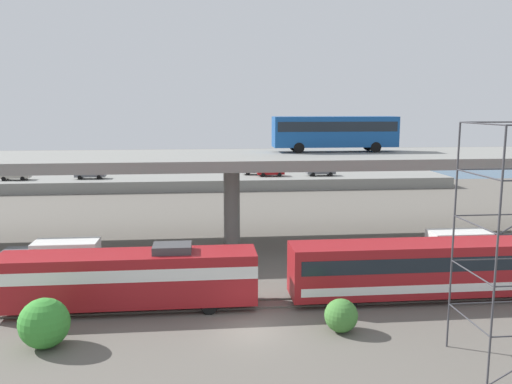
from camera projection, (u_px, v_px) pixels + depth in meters
The scene contains 18 objects.
ground_plane at pixel (252, 331), 30.65m from camera, with size 260.00×260.00×0.00m, color #605B54.
rail_strip_near at pixel (247, 308), 33.86m from camera, with size 110.00×0.12×0.12m, color #59544C.
rail_strip_far at pixel (245, 300), 35.28m from camera, with size 110.00×0.12×0.12m, color #59544C.
train_locomotive at pixel (116, 277), 33.42m from camera, with size 17.08×3.04×4.18m.
train_coach_lead at pixel (443, 267), 35.54m from camera, with size 20.60×3.04×3.86m.
highway_overpass at pixel (231, 161), 49.06m from camera, with size 96.00×12.47×8.34m.
transit_bus_on_overpass at pixel (335, 130), 51.49m from camera, with size 12.00×2.68×3.40m.
service_truck_west at pixel (54, 260), 38.96m from camera, with size 6.80×2.46×3.04m.
service_truck_east at pixel (469, 248), 42.10m from camera, with size 6.80×2.46×3.04m.
pier_parking_lot at pixel (220, 182), 84.53m from camera, with size 72.65×10.08×1.68m, color gray.
parked_car_0 at pixel (15, 175), 80.15m from camera, with size 4.37×1.88×1.50m.
parked_car_1 at pixel (256, 170), 86.65m from camera, with size 4.53×1.91×1.50m.
parked_car_2 at pixel (271, 171), 84.61m from camera, with size 4.22×1.88×1.50m.
parked_car_3 at pixel (320, 171), 85.16m from camera, with size 4.55×1.95×1.50m.
parked_car_4 at pixel (91, 174), 81.62m from camera, with size 4.53×1.89×1.50m.
harbor_water at pixel (216, 170), 107.25m from camera, with size 140.00×36.00×0.01m, color #385B7A.
shrub_left at pixel (44, 323), 28.37m from camera, with size 2.69×2.69×2.69m, color #378A32.
shrub_right at pixel (341, 316), 30.38m from camera, with size 1.92×1.92×1.92m, color #407B34.
Camera 1 is at (-2.66, -28.85, 12.80)m, focal length 37.45 mm.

